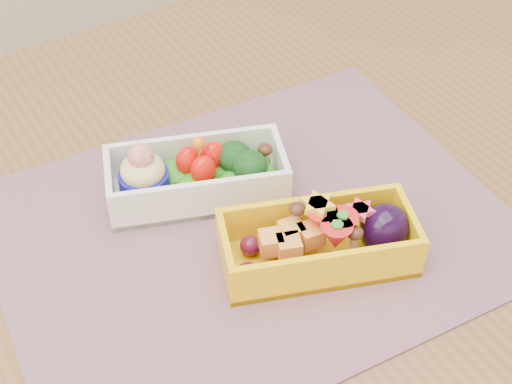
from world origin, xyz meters
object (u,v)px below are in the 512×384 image
bento_white (196,176)px  bento_yellow (323,241)px  placemat (252,229)px  table (246,293)px

bento_white → bento_yellow: bento_white is taller
placemat → bento_white: bento_white is taller
bento_yellow → placemat: bearing=136.5°
table → placemat: bearing=-61.1°
placemat → bento_yellow: (0.03, -0.07, 0.03)m
table → placemat: (0.00, -0.01, 0.10)m
placemat → bento_white: bearing=107.3°
table → bento_white: bearing=105.8°
table → placemat: size_ratio=2.65×
bento_white → placemat: bearing=-51.7°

